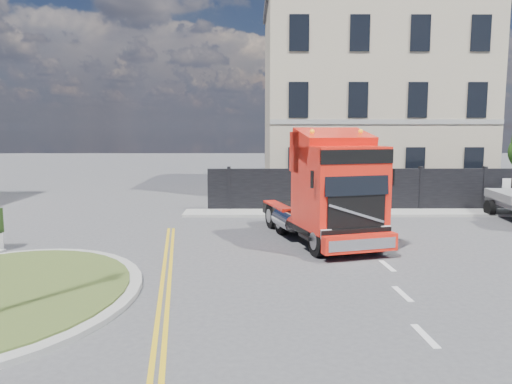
{
  "coord_description": "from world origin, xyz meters",
  "views": [
    {
      "loc": [
        -0.91,
        -14.22,
        3.96
      ],
      "look_at": [
        -0.79,
        2.18,
        1.8
      ],
      "focal_mm": 35.0,
      "sensor_mm": 36.0,
      "label": 1
    }
  ],
  "objects": [
    {
      "name": "ground",
      "position": [
        0.0,
        0.0,
        0.0
      ],
      "size": [
        120.0,
        120.0,
        0.0
      ],
      "primitive_type": "plane",
      "color": "#424244",
      "rests_on": "ground"
    },
    {
      "name": "georgian_building",
      "position": [
        6.0,
        16.5,
        5.77
      ],
      "size": [
        12.3,
        10.3,
        12.8
      ],
      "color": "#AFA18B",
      "rests_on": "ground"
    },
    {
      "name": "pavement_far",
      "position": [
        6.0,
        8.1,
        0.06
      ],
      "size": [
        20.0,
        1.6,
        0.12
      ],
      "primitive_type": "cube",
      "color": "gray",
      "rests_on": "ground"
    },
    {
      "name": "hoarding_fence",
      "position": [
        6.55,
        9.0,
        1.0
      ],
      "size": [
        18.8,
        0.25,
        2.0
      ],
      "color": "black",
      "rests_on": "ground"
    },
    {
      "name": "truck",
      "position": [
        1.71,
        2.25,
        1.69
      ],
      "size": [
        3.96,
        6.71,
        3.78
      ],
      "rotation": [
        0.0,
        0.0,
        0.27
      ],
      "color": "black",
      "rests_on": "ground"
    }
  ]
}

